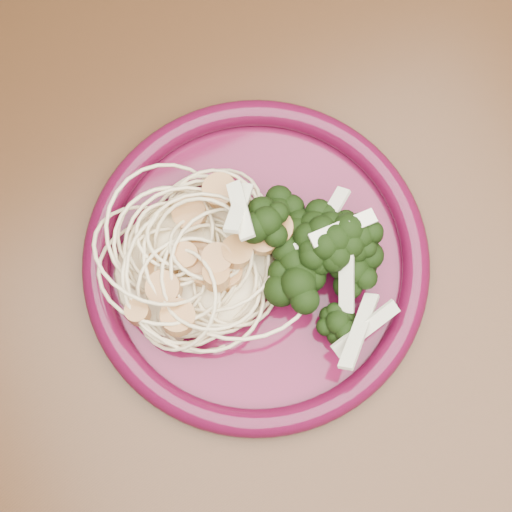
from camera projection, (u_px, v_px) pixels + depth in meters
name	position (u px, v px, depth m)	size (l,w,h in m)	color
dining_table	(174.00, 284.00, 0.61)	(1.20, 0.80, 0.75)	#472814
dinner_plate	(256.00, 260.00, 0.50)	(0.32, 0.32, 0.02)	#520C26
spaghetti_pile	(195.00, 261.00, 0.49)	(0.12, 0.10, 0.03)	beige
scallop_cluster	(191.00, 248.00, 0.46)	(0.12, 0.12, 0.04)	tan
broccoli_pile	(331.00, 248.00, 0.48)	(0.08, 0.13, 0.04)	black
onion_garnish	(336.00, 236.00, 0.46)	(0.06, 0.08, 0.05)	beige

